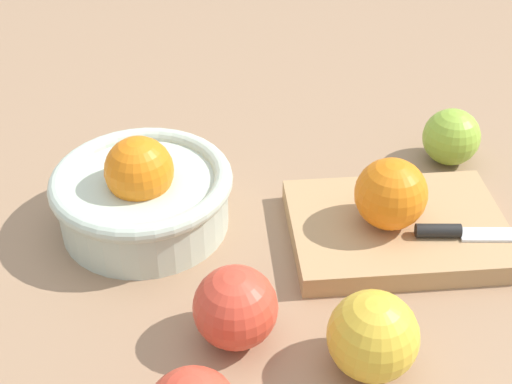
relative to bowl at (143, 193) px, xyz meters
name	(u,v)px	position (x,y,z in m)	size (l,w,h in m)	color
ground_plane	(318,252)	(0.16, -0.09, -0.04)	(2.40, 2.40, 0.00)	#997556
bowl	(143,193)	(0.00, 0.00, 0.00)	(0.19, 0.19, 0.11)	beige
cutting_board	(396,228)	(0.25, -0.09, -0.03)	(0.22, 0.16, 0.02)	tan
orange_on_board	(391,194)	(0.24, -0.09, 0.02)	(0.07, 0.07, 0.07)	orange
knife	(471,232)	(0.31, -0.14, -0.01)	(0.15, 0.06, 0.01)	silver
apple_back_right	(451,137)	(0.37, 0.02, -0.01)	(0.07, 0.07, 0.07)	#8EB738
apple_front_center	(373,336)	(0.16, -0.24, 0.00)	(0.08, 0.08, 0.08)	gold
apple_front_left_2	(235,307)	(0.05, -0.18, 0.00)	(0.07, 0.07, 0.07)	#D6422D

